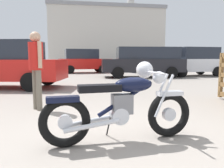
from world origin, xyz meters
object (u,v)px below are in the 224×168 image
Objects in this scene: bystander at (36,62)px; silver_sedan_mid at (194,61)px; vintage_motorcycle at (124,105)px; blue_hatchback_right at (152,61)px; white_estate_far at (84,61)px; pale_sedan_back at (144,61)px.

bystander is 11.43m from silver_sedan_mid.
vintage_motorcycle is 15.17m from blue_hatchback_right.
blue_hatchback_right is 0.99× the size of white_estate_far.
bystander is at bearing 119.06° from vintage_motorcycle.
pale_sedan_back is (4.55, 7.77, -0.08)m from bystander.
blue_hatchback_right and silver_sedan_mid have the same top height.
white_estate_far reaches higher than vintage_motorcycle.
silver_sedan_mid reaches higher than vintage_motorcycle.
blue_hatchback_right reaches higher than vintage_motorcycle.
silver_sedan_mid is at bearing -168.73° from bystander.
bystander is 9.00m from pale_sedan_back.
blue_hatchback_right is (6.48, 12.32, -0.10)m from bystander.
white_estate_far reaches higher than pale_sedan_back.
silver_sedan_mid reaches higher than bystander.
white_estate_far is at bearing -48.14° from pale_sedan_back.
blue_hatchback_right is at bearing -76.94° from silver_sedan_mid.
vintage_motorcycle is 1.25× the size of bystander.
bystander is at bearing -103.77° from white_estate_far.
pale_sedan_back is at bearing 64.88° from vintage_motorcycle.
pale_sedan_back is 1.18× the size of blue_hatchback_right.
silver_sedan_mid is (3.36, 0.48, -0.02)m from pale_sedan_back.
silver_sedan_mid and white_estate_far have the same top height.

